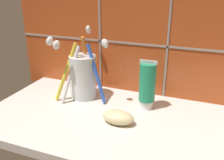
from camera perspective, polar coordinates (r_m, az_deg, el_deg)
sink_counter at (r=56.58cm, az=6.80°, el=-10.71°), size 73.91×32.28×2.00cm
tile_wall_backsplash at (r=64.63cm, az=11.41°, el=12.07°), size 83.91×1.72×41.45cm
toothbrush_cup at (r=65.52cm, az=-6.73°, el=1.08°), size 15.61×13.19×18.48cm
toothpaste_tube at (r=60.10cm, az=8.06°, el=-1.18°), size 4.09×3.90×12.21cm
soap_bar at (r=55.10cm, az=1.43°, el=-8.53°), size 7.10×4.29×2.90cm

